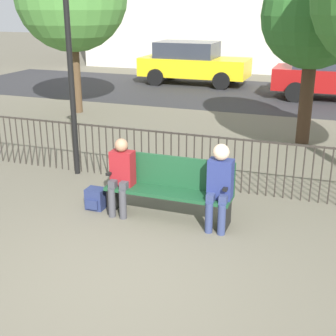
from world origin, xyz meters
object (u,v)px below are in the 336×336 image
object	(u,v)px
seated_person_1	(220,182)
parked_car_1	(192,62)
seated_person_0	(121,173)
tree_1	(314,17)
park_bench	(170,186)
lamp_post	(69,44)
backpack	(96,199)

from	to	relation	value
seated_person_1	parked_car_1	bearing A→B (deg)	108.86
seated_person_0	tree_1	bearing A→B (deg)	65.00
seated_person_0	seated_person_1	world-z (taller)	seated_person_1
park_bench	parked_car_1	xyz separation A→B (m)	(-3.28, 11.76, 0.34)
lamp_post	seated_person_0	bearing A→B (deg)	-40.16
seated_person_1	seated_person_0	bearing A→B (deg)	-179.85
seated_person_0	park_bench	bearing A→B (deg)	10.34
park_bench	lamp_post	xyz separation A→B (m)	(-2.28, 1.18, 1.88)
park_bench	tree_1	world-z (taller)	tree_1
seated_person_0	parked_car_1	bearing A→B (deg)	102.16
seated_person_1	parked_car_1	world-z (taller)	parked_car_1
park_bench	seated_person_1	xyz separation A→B (m)	(0.78, -0.13, 0.21)
seated_person_1	tree_1	bearing A→B (deg)	81.09
seated_person_1	parked_car_1	xyz separation A→B (m)	(-4.06, 11.89, 0.14)
backpack	parked_car_1	size ratio (longest dim) A/B	0.08
tree_1	lamp_post	world-z (taller)	tree_1
seated_person_0	seated_person_1	xyz separation A→B (m)	(1.50, 0.00, 0.05)
seated_person_0	tree_1	xyz separation A→B (m)	(2.26, 4.84, 2.11)
seated_person_1	backpack	size ratio (longest dim) A/B	3.74
seated_person_0	tree_1	size ratio (longest dim) A/B	0.30
tree_1	lamp_post	size ratio (longest dim) A/B	1.09
seated_person_1	backpack	world-z (taller)	seated_person_1
tree_1	park_bench	bearing A→B (deg)	-108.05
lamp_post	tree_1	bearing A→B (deg)	42.76
seated_person_0	seated_person_1	distance (m)	1.50
park_bench	seated_person_0	bearing A→B (deg)	-169.66
park_bench	seated_person_1	bearing A→B (deg)	-9.34
tree_1	parked_car_1	distance (m)	8.76
park_bench	seated_person_1	size ratio (longest dim) A/B	1.52
parked_car_1	lamp_post	bearing A→B (deg)	-84.57
park_bench	seated_person_0	distance (m)	0.75
parked_car_1	seated_person_0	bearing A→B (deg)	-77.84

